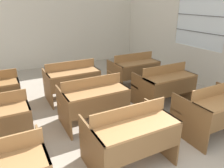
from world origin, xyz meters
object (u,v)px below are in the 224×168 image
at_px(bench_second_center, 93,100).
at_px(bench_third_right, 134,70).
at_px(bench_front_center, 130,135).
at_px(bench_front_right, 215,109).
at_px(bench_third_center, 72,80).
at_px(bench_second_right, 164,84).

distance_m(bench_second_center, bench_third_right, 1.93).
relative_size(bench_front_center, bench_second_center, 1.00).
bearing_deg(bench_front_right, bench_third_center, 123.82).
xyz_separation_m(bench_front_right, bench_third_right, (-0.00, 2.33, 0.00)).
xyz_separation_m(bench_front_center, bench_third_right, (1.56, 2.30, 0.00)).
bearing_deg(bench_second_right, bench_front_right, -89.89).
bearing_deg(bench_front_center, bench_front_right, -0.97).
bearing_deg(bench_front_center, bench_second_right, 36.87).
xyz_separation_m(bench_front_center, bench_second_center, (-0.00, 1.17, 0.00)).
xyz_separation_m(bench_front_center, bench_second_right, (1.56, 1.17, 0.00)).
distance_m(bench_second_right, bench_third_center, 1.95).
bearing_deg(bench_second_right, bench_third_right, 89.99).
bearing_deg(bench_second_center, bench_front_right, -37.49).
xyz_separation_m(bench_third_center, bench_third_right, (1.57, -0.02, 0.00)).
distance_m(bench_second_center, bench_second_right, 1.56).
bearing_deg(bench_front_center, bench_third_right, 55.82).
height_order(bench_front_center, bench_second_center, same).
bearing_deg(bench_third_right, bench_second_center, -144.23).
bearing_deg(bench_third_center, bench_second_center, -89.61).
bearing_deg(bench_second_center, bench_third_right, 35.77).
bearing_deg(bench_front_right, bench_front_center, 179.03).
distance_m(bench_front_right, bench_second_center, 1.97).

